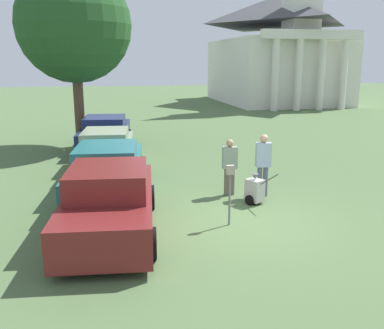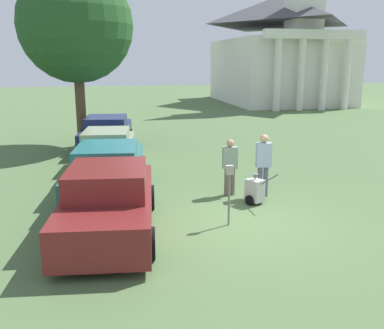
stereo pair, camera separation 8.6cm
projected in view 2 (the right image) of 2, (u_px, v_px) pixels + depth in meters
ground_plane at (240, 222)px, 10.35m from camera, size 120.00×120.00×0.00m
parked_car_maroon at (109, 202)px, 9.61m from camera, size 2.39×4.92×1.57m
parked_car_teal at (108, 169)px, 12.68m from camera, size 2.47×5.45×1.43m
parked_car_sage at (107, 149)px, 15.69m from camera, size 2.31×5.20×1.39m
parked_car_navy at (107, 134)px, 18.87m from camera, size 2.44×5.12×1.47m
parking_meter at (229, 184)px, 9.96m from camera, size 0.18×0.09×1.46m
person_worker at (230, 164)px, 12.27m from camera, size 0.44×0.26×1.64m
person_supervisor at (263, 161)px, 12.13m from camera, size 0.45×0.28×1.81m
equipment_cart at (255, 190)px, 11.62m from camera, size 0.67×0.95×1.00m
church at (280, 45)px, 39.29m from camera, size 9.86×14.36×19.96m
shade_tree at (76, 25)px, 18.36m from camera, size 4.93×4.93×7.78m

